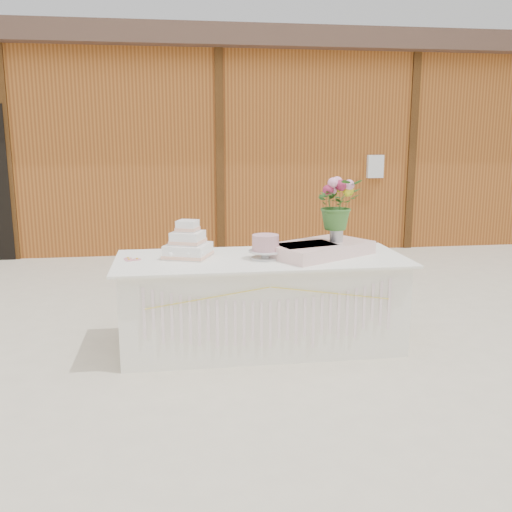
% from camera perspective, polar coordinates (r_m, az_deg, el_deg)
% --- Properties ---
extents(ground, '(80.00, 80.00, 0.00)m').
position_cam_1_polar(ground, '(4.95, 0.51, -8.91)').
color(ground, beige).
rests_on(ground, ground).
extents(barn, '(12.60, 4.60, 3.30)m').
position_cam_1_polar(barn, '(10.59, -4.64, 11.41)').
color(barn, '#9D5A21').
rests_on(barn, ground).
extents(cake_table, '(2.40, 1.00, 0.77)m').
position_cam_1_polar(cake_table, '(4.82, 0.53, -4.62)').
color(cake_table, white).
rests_on(cake_table, ground).
extents(wedding_cake, '(0.45, 0.45, 0.31)m').
position_cam_1_polar(wedding_cake, '(4.75, -6.82, 1.12)').
color(wedding_cake, white).
rests_on(wedding_cake, cake_table).
extents(pink_cake_stand, '(0.28, 0.28, 0.20)m').
position_cam_1_polar(pink_cake_stand, '(4.65, 0.96, 1.06)').
color(pink_cake_stand, silver).
rests_on(pink_cake_stand, cake_table).
extents(satin_runner, '(0.99, 0.86, 0.11)m').
position_cam_1_polar(satin_runner, '(4.83, 6.38, 0.69)').
color(satin_runner, '#FFD2CD').
rests_on(satin_runner, cake_table).
extents(flower_vase, '(0.11, 0.11, 0.15)m').
position_cam_1_polar(flower_vase, '(4.88, 8.05, 2.33)').
color(flower_vase, '#B3B3B8').
rests_on(flower_vase, satin_runner).
extents(bouquet, '(0.44, 0.40, 0.43)m').
position_cam_1_polar(bouquet, '(4.84, 8.14, 5.73)').
color(bouquet, '#386B2A').
rests_on(bouquet, flower_vase).
extents(loose_flowers, '(0.22, 0.36, 0.02)m').
position_cam_1_polar(loose_flowers, '(4.69, -12.08, -0.41)').
color(loose_flowers, pink).
rests_on(loose_flowers, cake_table).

